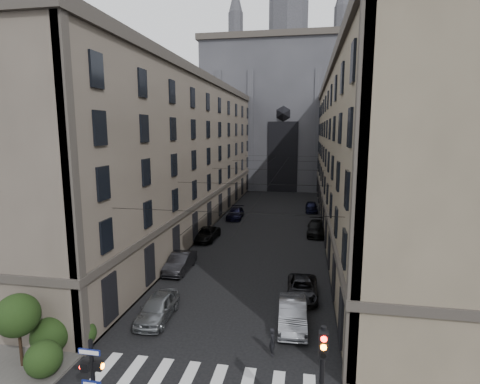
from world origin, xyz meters
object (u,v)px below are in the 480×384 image
Objects in this scene: car_right_far at (311,207)px; traffic_light_right at (322,375)px; car_left_midfar at (206,234)px; car_left_far at (235,213)px; pedestrian at (273,341)px; car_left_near at (158,308)px; car_right_near at (292,314)px; pedestrian_signal_left at (93,378)px; car_left_midnear at (180,262)px; car_right_midfar at (317,228)px; car_right_midnear at (302,288)px; gothic_tower at (287,105)px.

traffic_light_right is at bearing -91.10° from car_right_far.
car_left_far is at bearing 85.50° from car_left_midfar.
car_left_midfar is 3.22× the size of pedestrian.
pedestrian is at bearing -20.36° from car_left_near.
car_left_near is at bearing -178.67° from car_right_near.
traffic_light_right reaches higher than pedestrian_signal_left.
car_left_midnear is 0.88× the size of car_right_midfar.
car_left_far reaches higher than car_right_midnear.
car_right_far is at bearing 57.72° from car_left_midfar.
car_left_near reaches higher than car_left_midnear.
car_right_midnear is 30.32m from car_right_far.
pedestrian_signal_left is 33.13m from car_right_midfar.
car_right_midfar is at bearing 72.93° from pedestrian_signal_left.
car_left_midnear is 1.07× the size of car_right_far.
car_left_midfar is 22.67m from pedestrian.
car_left_midnear is 11.21m from car_right_midnear.
pedestrian_signal_left is 16.47m from car_right_midnear.
car_right_near is (8.74, 0.66, 0.01)m from car_left_near.
traffic_light_right is (5.60, -73.04, -14.51)m from gothic_tower.
car_left_midnear is at bearing 29.76° from pedestrian.
car_right_far is (1.50, 34.69, -0.04)m from car_right_near.
gothic_tower reaches higher than car_right_midfar.
car_left_midnear is at bearing 97.59° from car_left_near.
car_left_near reaches higher than car_right_far.
gothic_tower reaches higher than car_left_near.
car_right_far is (11.64, 26.92, -0.03)m from car_left_midnear.
car_right_near is (10.14, -7.76, 0.01)m from car_left_midnear.
car_left_near is 2.99× the size of pedestrian.
car_left_midnear is at bearing 139.58° from car_right_near.
car_right_midfar reaches higher than car_right_midnear.
car_left_near is 0.92× the size of car_left_far.
car_left_midnear is 12.77m from car_right_near.
car_left_far is at bearing 104.89° from car_right_near.
car_left_midfar is (-2.69, 27.11, -1.62)m from pedestrian_signal_left.
car_left_far is at bearing 111.11° from car_right_midnear.
gothic_tower is 75.15m from pedestrian_signal_left.
gothic_tower is 11.47× the size of car_left_midfar.
gothic_tower reaches higher than pedestrian_signal_left.
pedestrian_signal_left is 38.11m from car_left_far.
car_right_near is at bearing -98.05° from car_right_midnear.
pedestrian is at bearing -87.23° from gothic_tower.
car_right_midfar is (0.60, 31.22, -2.49)m from traffic_light_right.
gothic_tower is at bearing 87.26° from pedestrian_signal_left.
car_right_midfar is (11.12, -6.41, 0.06)m from car_left_far.
gothic_tower is 11.15× the size of traffic_light_right.
car_right_near is at bearing 2.50° from car_left_near.
car_left_near reaches higher than pedestrian.
car_right_midfar reaches higher than car_left_far.
car_right_far reaches higher than car_right_midnear.
gothic_tower reaches higher than car_right_midnear.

